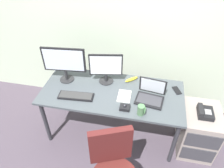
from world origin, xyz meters
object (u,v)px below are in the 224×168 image
(laptop, at_px, (150,95))
(banana, at_px, (132,79))
(paper_notepad, at_px, (124,96))
(file_cabinet, at_px, (197,131))
(keyboard, at_px, (76,96))
(monitor_side, at_px, (106,67))
(trackball_mouse, at_px, (125,107))
(coffee_mug, at_px, (141,110))
(monitor_main, at_px, (64,62))
(cell_phone, at_px, (177,90))
(desk_phone, at_px, (205,112))

(laptop, xyz_separation_m, banana, (-0.26, 0.29, -0.03))
(laptop, relative_size, paper_notepad, 1.65)
(file_cabinet, relative_size, keyboard, 1.49)
(monitor_side, bearing_deg, keyboard, -128.51)
(trackball_mouse, bearing_deg, paper_notepad, 100.25)
(coffee_mug, bearing_deg, monitor_side, 136.06)
(file_cabinet, bearing_deg, monitor_main, 175.04)
(monitor_main, height_order, laptop, monitor_main)
(monitor_main, relative_size, keyboard, 1.25)
(cell_phone, bearing_deg, banana, 148.19)
(monitor_main, height_order, monitor_side, monitor_main)
(trackball_mouse, bearing_deg, monitor_side, 125.50)
(cell_phone, bearing_deg, paper_notepad, 177.77)
(banana, bearing_deg, paper_notepad, -97.64)
(file_cabinet, xyz_separation_m, paper_notepad, (-0.93, -0.02, 0.43))
(monitor_side, xyz_separation_m, coffee_mug, (0.49, -0.47, -0.16))
(banana, bearing_deg, coffee_mug, -72.54)
(file_cabinet, distance_m, laptop, 0.79)
(trackball_mouse, height_order, cell_phone, trackball_mouse)
(monitor_main, height_order, trackball_mouse, monitor_main)
(cell_phone, bearing_deg, coffee_mug, -152.97)
(monitor_side, xyz_separation_m, keyboard, (-0.28, -0.35, -0.21))
(file_cabinet, relative_size, monitor_side, 1.54)
(file_cabinet, xyz_separation_m, monitor_side, (-1.20, 0.22, 0.64))
(file_cabinet, relative_size, desk_phone, 3.12)
(trackball_mouse, bearing_deg, desk_phone, 12.66)
(monitor_side, xyz_separation_m, paper_notepad, (0.27, -0.24, -0.22))
(trackball_mouse, height_order, banana, trackball_mouse)
(monitor_main, bearing_deg, laptop, -7.40)
(file_cabinet, relative_size, laptop, 1.82)
(trackball_mouse, distance_m, cell_phone, 0.71)
(cell_phone, xyz_separation_m, banana, (-0.56, 0.09, 0.02))
(file_cabinet, relative_size, monitor_main, 1.19)
(file_cabinet, height_order, banana, banana)
(file_cabinet, height_order, cell_phone, cell_phone)
(keyboard, bearing_deg, coffee_mug, -8.66)
(paper_notepad, bearing_deg, file_cabinet, 1.23)
(keyboard, height_order, paper_notepad, keyboard)
(file_cabinet, height_order, laptop, laptop)
(coffee_mug, bearing_deg, banana, 107.46)
(desk_phone, height_order, monitor_main, monitor_main)
(monitor_side, height_order, banana, monitor_side)
(keyboard, relative_size, banana, 2.21)
(laptop, bearing_deg, coffee_mug, -106.98)
(monitor_main, height_order, banana, monitor_main)
(desk_phone, height_order, paper_notepad, paper_notepad)
(monitor_side, distance_m, trackball_mouse, 0.57)
(file_cabinet, bearing_deg, laptop, 179.19)
(desk_phone, height_order, trackball_mouse, trackball_mouse)
(coffee_mug, bearing_deg, paper_notepad, 132.60)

